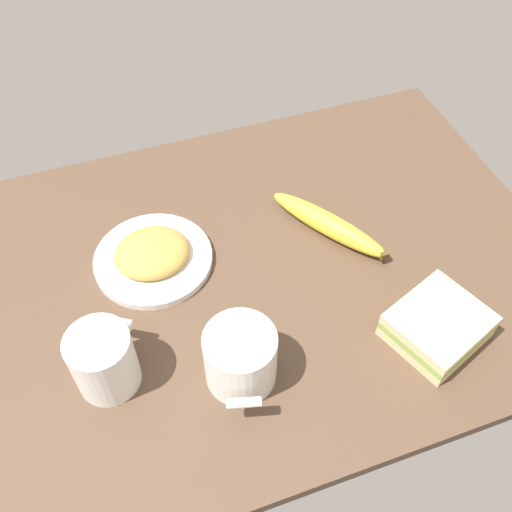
% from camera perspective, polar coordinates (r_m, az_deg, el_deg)
% --- Properties ---
extents(tabletop, '(0.90, 0.64, 0.02)m').
position_cam_1_polar(tabletop, '(0.87, -0.00, -1.66)').
color(tabletop, '#4C3828').
rests_on(tabletop, ground).
extents(plate_of_food, '(0.18, 0.18, 0.04)m').
position_cam_1_polar(plate_of_food, '(0.88, -10.01, 0.02)').
color(plate_of_food, white).
rests_on(plate_of_food, tabletop).
extents(coffee_mug_black, '(0.09, 0.12, 0.09)m').
position_cam_1_polar(coffee_mug_black, '(0.73, -1.52, -9.84)').
color(coffee_mug_black, white).
rests_on(coffee_mug_black, tabletop).
extents(coffee_mug_milky, '(0.09, 0.10, 0.09)m').
position_cam_1_polar(coffee_mug_milky, '(0.75, -14.61, -9.76)').
color(coffee_mug_milky, white).
rests_on(coffee_mug_milky, tabletop).
extents(sandwich_main, '(0.15, 0.14, 0.04)m').
position_cam_1_polar(sandwich_main, '(0.82, 17.24, -6.50)').
color(sandwich_main, beige).
rests_on(sandwich_main, tabletop).
extents(banana, '(0.14, 0.19, 0.03)m').
position_cam_1_polar(banana, '(0.91, 7.06, 3.07)').
color(banana, yellow).
rests_on(banana, tabletop).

